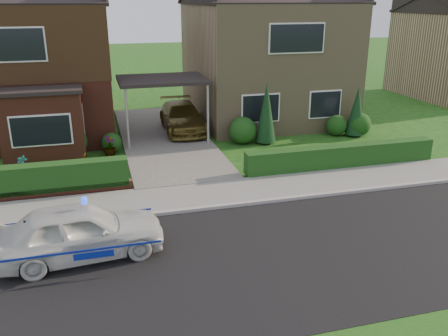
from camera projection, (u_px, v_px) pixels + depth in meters
name	position (u px, v px, depth m)	size (l,w,h in m)	color
ground	(233.00, 261.00, 11.56)	(120.00, 120.00, 0.00)	#154512
road	(233.00, 261.00, 11.56)	(60.00, 6.00, 0.02)	black
kerb	(204.00, 209.00, 14.31)	(60.00, 0.16, 0.12)	#9E9993
sidewalk	(197.00, 196.00, 15.26)	(60.00, 2.00, 0.10)	slate
driveway	(165.00, 138.00, 21.52)	(3.80, 12.00, 0.12)	#666059
house_left	(25.00, 50.00, 21.44)	(7.50, 9.53, 7.25)	brown
house_right	(265.00, 47.00, 24.46)	(7.50, 8.06, 7.25)	#9B835F
carport_link	(162.00, 81.00, 20.60)	(3.80, 3.00, 2.77)	black
dwarf_wall	(8.00, 197.00, 14.86)	(7.70, 0.25, 0.36)	brown
hedge_left	(10.00, 200.00, 15.06)	(7.50, 0.55, 0.90)	#163510
hedge_right	(340.00, 168.00, 17.86)	(7.50, 0.55, 0.80)	#163510
shrub_left_mid	(70.00, 142.00, 18.77)	(1.32, 1.32, 1.32)	#163510
shrub_left_near	(112.00, 143.00, 19.53)	(0.84, 0.84, 0.84)	#163510
shrub_right_near	(243.00, 130.00, 20.68)	(1.20, 1.20, 1.20)	#163510
shrub_right_mid	(336.00, 125.00, 21.96)	(0.96, 0.96, 0.96)	#163510
shrub_right_far	(359.00, 124.00, 21.92)	(1.08, 1.08, 1.08)	#163510
conifer_a	(266.00, 114.00, 20.51)	(0.90, 0.90, 2.60)	black
conifer_b	(356.00, 113.00, 21.68)	(0.90, 0.90, 2.20)	black
police_car	(79.00, 232.00, 11.53)	(3.73, 4.19, 1.55)	silver
driveway_car	(182.00, 117.00, 22.32)	(1.80, 4.43, 1.29)	brown
potted_plant_a	(23.00, 166.00, 17.00)	(0.38, 0.26, 0.73)	gray
potted_plant_b	(82.00, 164.00, 17.11)	(0.35, 0.44, 0.79)	gray
potted_plant_c	(110.00, 147.00, 18.95)	(0.48, 0.48, 0.86)	gray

